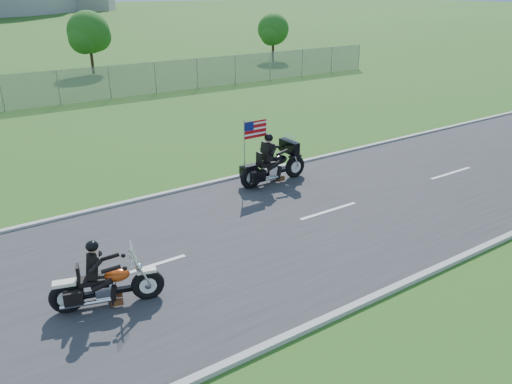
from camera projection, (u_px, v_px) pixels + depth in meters
ground at (215, 247)px, 13.28m from camera, size 420.00×420.00×0.00m
road at (215, 247)px, 13.28m from camera, size 120.00×8.00×0.04m
curb_north at (154, 196)px, 16.37m from camera, size 120.00×0.18×0.12m
curb_south at (314, 325)px, 10.16m from camera, size 120.00×0.18×0.12m
tree_fence_near at (89, 34)px, 38.28m from camera, size 3.52×3.28×4.75m
tree_fence_far at (273, 31)px, 45.11m from camera, size 3.08×2.87×4.20m
motorcycle_lead at (106, 286)px, 10.66m from camera, size 2.37×1.04×1.63m
motorcycle_follow at (273, 166)px, 17.38m from camera, size 2.73×0.90×2.28m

